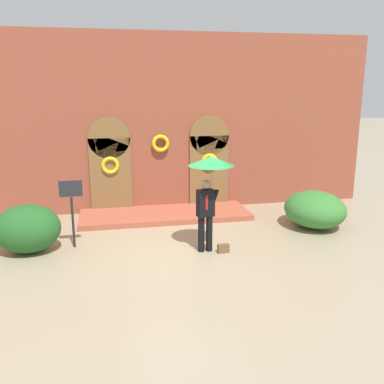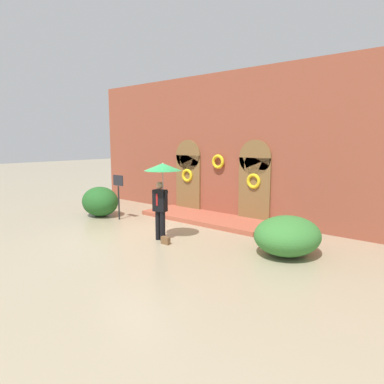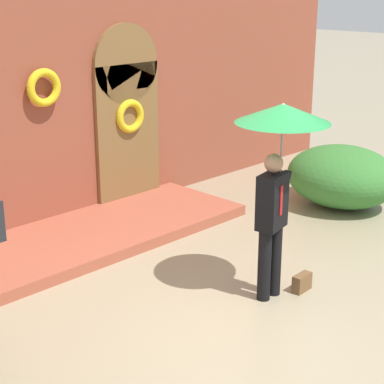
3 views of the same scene
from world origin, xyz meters
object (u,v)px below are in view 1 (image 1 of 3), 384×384
handbag (223,248)px  sign_post (72,203)px  person_with_umbrella (210,175)px  shrub_right (315,209)px  shrub_left (28,229)px

handbag → sign_post: (-3.60, 1.13, 1.05)m
person_with_umbrella → shrub_right: person_with_umbrella is taller
person_with_umbrella → sign_post: bearing=164.3°
shrub_left → shrub_right: bearing=3.0°
sign_post → shrub_right: sign_post is taller
shrub_left → shrub_right: 7.80m
person_with_umbrella → handbag: bearing=-32.6°
person_with_umbrella → shrub_left: bearing=169.3°
person_with_umbrella → shrub_right: 3.91m
shrub_right → handbag: bearing=-155.3°
handbag → sign_post: size_ratio=0.16×
handbag → person_with_umbrella: bearing=144.9°
sign_post → shrub_left: (-1.06, -0.10, -0.57)m
person_with_umbrella → sign_post: 3.49m
person_with_umbrella → handbag: 1.84m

